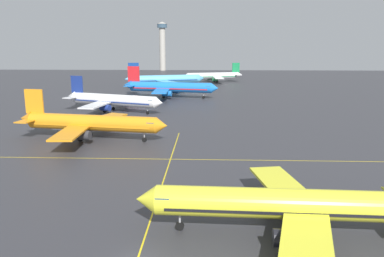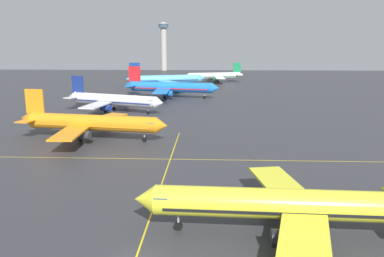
% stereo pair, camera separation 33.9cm
% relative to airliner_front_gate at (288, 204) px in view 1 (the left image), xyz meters
% --- Properties ---
extents(airliner_front_gate, '(32.97, 28.46, 10.26)m').
position_rel_airliner_front_gate_xyz_m(airliner_front_gate, '(0.00, 0.00, 0.00)').
color(airliner_front_gate, yellow).
rests_on(airliner_front_gate, ground).
extents(airliner_second_row, '(34.88, 29.76, 10.86)m').
position_rel_airliner_front_gate_xyz_m(airliner_second_row, '(-34.60, 41.98, 0.20)').
color(airliner_second_row, orange).
rests_on(airliner_second_row, ground).
extents(airliner_third_row, '(34.02, 29.14, 10.92)m').
position_rel_airliner_front_gate_xyz_m(airliner_third_row, '(-38.67, 77.99, 0.22)').
color(airliner_third_row, white).
rests_on(airliner_third_row, ground).
extents(airliner_far_left_stand, '(39.49, 33.57, 12.33)m').
position_rel_airliner_front_gate_xyz_m(airliner_far_left_stand, '(-24.11, 112.32, 0.71)').
color(airliner_far_left_stand, blue).
rests_on(airliner_far_left_stand, ground).
extents(airliner_far_right_stand, '(39.40, 33.68, 12.55)m').
position_rel_airliner_front_gate_xyz_m(airliner_far_right_stand, '(-29.87, 148.59, 0.78)').
color(airliner_far_right_stand, '#5BB7E5').
rests_on(airliner_far_right_stand, ground).
extents(airliner_distant_taxiway, '(34.68, 29.57, 10.96)m').
position_rel_airliner_front_gate_xyz_m(airliner_distant_taxiway, '(-5.19, 179.65, 0.24)').
color(airliner_distant_taxiway, white).
rests_on(airliner_distant_taxiway, ground).
extents(taxiway_markings, '(139.29, 78.71, 0.01)m').
position_rel_airliner_front_gate_xyz_m(taxiway_markings, '(-15.44, 9.64, -3.50)').
color(taxiway_markings, yellow).
rests_on(taxiway_markings, ground).
extents(control_tower, '(8.82, 8.82, 40.65)m').
position_rel_airliner_front_gate_xyz_m(control_tower, '(-47.44, 289.26, 19.93)').
color(control_tower, '#ADA89E').
rests_on(control_tower, ground).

